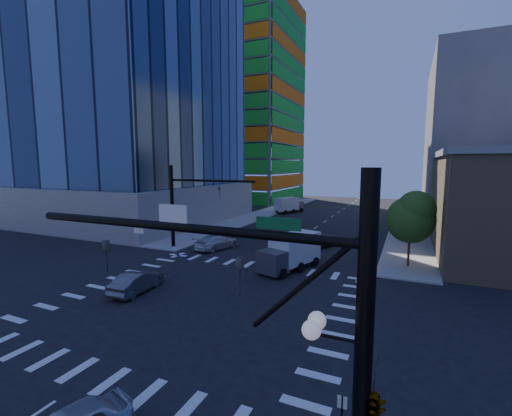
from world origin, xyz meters
The scene contains 16 objects.
ground centered at (0.00, 0.00, 0.00)m, with size 160.00×160.00×0.00m, color black.
road_markings centered at (0.00, 0.00, 0.01)m, with size 20.00×20.00×0.01m, color silver.
sidewalk_ne centered at (12.50, 40.00, 0.07)m, with size 5.00×60.00×0.15m, color gray.
sidewalk_nw centered at (-12.50, 40.00, 0.07)m, with size 5.00×60.00×0.15m, color gray.
construction_building centered at (-27.41, 61.93, 24.61)m, with size 25.16×34.50×70.60m.
bg_building_ne centered at (27.00, 55.00, 14.00)m, with size 24.00×30.00×28.00m, color slate.
signal_mast_se centered at (10.60, -11.50, 5.01)m, with size 10.51×2.48×9.00m.
signal_mast_nw centered at (-10.00, 11.50, 5.49)m, with size 10.20×0.40×9.00m.
tree_south centered at (12.63, 13.90, 4.69)m, with size 4.16×4.16×6.82m.
tree_north centered at (12.93, 25.90, 3.99)m, with size 3.54×3.52×5.78m.
car_nb_far centered at (2.94, 17.78, 0.76)m, with size 2.51×5.44×1.51m, color black.
car_sb_near centered at (-6.72, 12.90, 0.78)m, with size 2.20×5.41×1.57m, color silver.
car_sb_mid centered at (-4.16, 29.45, 0.68)m, with size 1.61×4.00×1.36m, color #A4A8AC.
car_sb_cross centered at (-5.44, -0.53, 0.76)m, with size 1.60×4.59×1.51m, color #505156.
box_truck_near centered at (2.92, 8.91, 1.36)m, with size 4.24×6.36×3.08m.
box_truck_far centered at (-8.50, 43.41, 1.30)m, with size 4.48×6.08×2.93m.
Camera 1 is at (12.22, -18.83, 9.21)m, focal length 24.00 mm.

